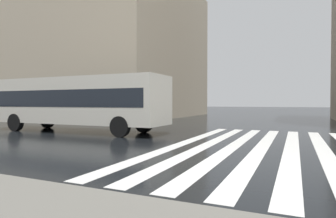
# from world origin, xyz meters

# --- Properties ---
(ground_plane) EXTENTS (220.00, 220.00, 0.00)m
(ground_plane) POSITION_xyz_m (0.00, 0.00, 0.00)
(ground_plane) COLOR black
(zebra_crossing) EXTENTS (13.00, 7.50, 0.01)m
(zebra_crossing) POSITION_xyz_m (4.00, -0.77, 0.00)
(zebra_crossing) COLOR silver
(zebra_crossing) RESTS_ON ground_plane
(haussmann_block_mid) EXTENTS (19.60, 24.33, 19.30)m
(haussmann_block_mid) POSITION_xyz_m (22.30, 22.23, 9.45)
(haussmann_block_mid) COLOR tan
(haussmann_block_mid) RESTS_ON ground_plane
(city_bus) EXTENTS (2.60, 11.00, 3.00)m
(city_bus) POSITION_xyz_m (5.50, 10.02, 1.76)
(city_bus) COLOR beige
(city_bus) RESTS_ON ground_plane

